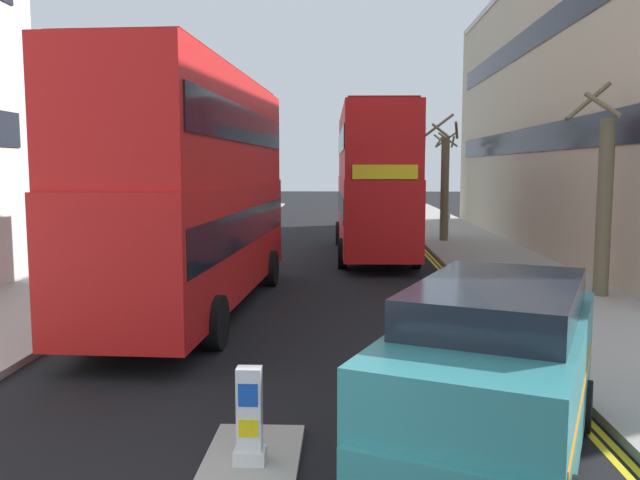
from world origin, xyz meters
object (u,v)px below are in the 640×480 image
(double_decker_bus_away, at_px, (196,184))
(double_decker_bus_oncoming, at_px, (373,178))
(keep_left_bollard, at_px, (250,419))
(pedestrian_far, at_px, (446,219))
(taxi_minivan, at_px, (492,377))

(double_decker_bus_away, xyz_separation_m, double_decker_bus_oncoming, (4.60, 10.04, 0.00))
(double_decker_bus_away, bearing_deg, double_decker_bus_oncoming, 65.37)
(keep_left_bollard, height_order, pedestrian_far, pedestrian_far)
(double_decker_bus_away, relative_size, double_decker_bus_oncoming, 1.00)
(double_decker_bus_oncoming, bearing_deg, keep_left_bollard, -96.62)
(keep_left_bollard, height_order, double_decker_bus_oncoming, double_decker_bus_oncoming)
(double_decker_bus_oncoming, relative_size, taxi_minivan, 2.11)
(double_decker_bus_away, relative_size, taxi_minivan, 2.11)
(taxi_minivan, relative_size, pedestrian_far, 3.18)
(double_decker_bus_oncoming, xyz_separation_m, taxi_minivan, (0.61, -18.17, -1.96))
(taxi_minivan, bearing_deg, double_decker_bus_away, 122.67)
(double_decker_bus_away, distance_m, double_decker_bus_oncoming, 11.05)
(double_decker_bus_oncoming, bearing_deg, pedestrian_far, 57.25)
(double_decker_bus_away, distance_m, pedestrian_far, 18.05)
(double_decker_bus_away, bearing_deg, keep_left_bollard, -73.50)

